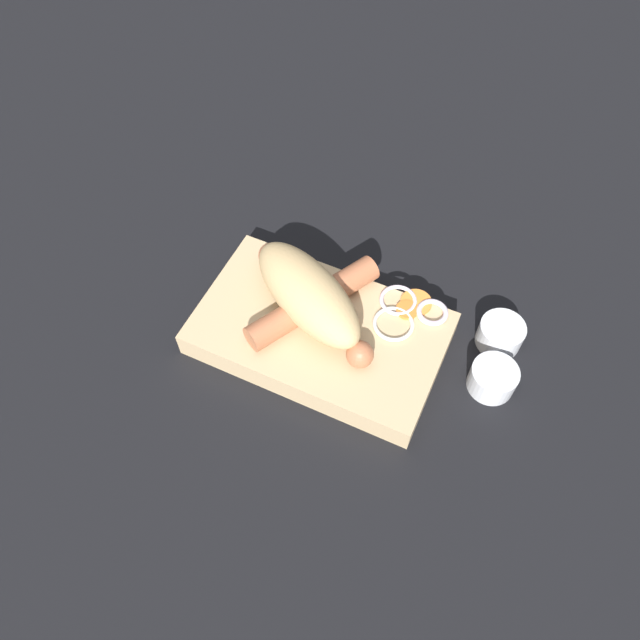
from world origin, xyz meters
TOP-DOWN VIEW (x-y plane):
  - ground_plane at (0.00, 0.00)m, footprint 3.00×3.00m
  - food_tray at (0.00, 0.00)m, footprint 0.26×0.15m
  - bread_roll at (-0.02, 0.01)m, footprint 0.17×0.13m
  - sausage at (-0.01, 0.01)m, footprint 0.16×0.15m
  - pickled_veggies at (0.08, 0.05)m, footprint 0.07×0.08m
  - condiment_cup_near at (0.18, 0.03)m, footprint 0.05×0.05m
  - condiment_cup_far at (0.17, 0.08)m, footprint 0.05×0.05m

SIDE VIEW (x-z plane):
  - ground_plane at x=0.00m, z-range 0.00..0.00m
  - condiment_cup_near at x=0.18m, z-range 0.00..0.03m
  - condiment_cup_far at x=0.17m, z-range 0.00..0.03m
  - food_tray at x=0.00m, z-range 0.00..0.03m
  - pickled_veggies at x=0.08m, z-range 0.03..0.04m
  - sausage at x=-0.01m, z-range 0.03..0.06m
  - bread_roll at x=-0.02m, z-range 0.03..0.09m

